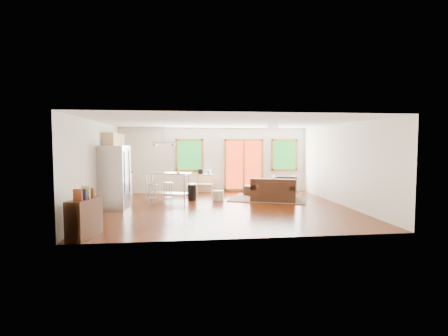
{
  "coord_description": "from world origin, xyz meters",
  "views": [
    {
      "loc": [
        -1.33,
        -10.49,
        1.96
      ],
      "look_at": [
        0.0,
        0.3,
        1.2
      ],
      "focal_mm": 28.0,
      "sensor_mm": 36.0,
      "label": 1
    }
  ],
  "objects": [
    {
      "name": "ceiling",
      "position": [
        0.0,
        0.0,
        2.61
      ],
      "size": [
        7.5,
        7.0,
        0.02
      ],
      "primitive_type": "cube",
      "color": "white",
      "rests_on": "ground"
    },
    {
      "name": "book",
      "position": [
        2.12,
        1.54,
        0.56
      ],
      "size": [
        0.24,
        0.07,
        0.32
      ],
      "primitive_type": "imported",
      "rotation": [
        0.0,
        0.0,
        -0.18
      ],
      "color": "maroon",
      "rests_on": "coffee_table"
    },
    {
      "name": "bookshelf",
      "position": [
        -3.35,
        -2.98,
        0.42
      ],
      "size": [
        0.58,
        0.98,
        1.08
      ],
      "rotation": [
        0.0,
        0.0,
        -0.26
      ],
      "color": "#371C0B",
      "rests_on": "floor"
    },
    {
      "name": "trash_can",
      "position": [
        -0.96,
        1.55,
        0.29
      ],
      "size": [
        0.32,
        0.32,
        0.58
      ],
      "rotation": [
        0.0,
        0.0,
        0.03
      ],
      "color": "black",
      "rests_on": "floor"
    },
    {
      "name": "french_doors",
      "position": [
        1.2,
        3.46,
        1.1
      ],
      "size": [
        1.6,
        0.05,
        2.1
      ],
      "color": "red",
      "rests_on": "back_wall"
    },
    {
      "name": "floor",
      "position": [
        0.0,
        0.0,
        -0.01
      ],
      "size": [
        7.5,
        7.0,
        0.02
      ],
      "primitive_type": "cube",
      "color": "#371103",
      "rests_on": "ground"
    },
    {
      "name": "back_wall",
      "position": [
        0.0,
        3.51,
        1.3
      ],
      "size": [
        7.5,
        0.02,
        2.6
      ],
      "primitive_type": "cube",
      "color": "silver",
      "rests_on": "ground"
    },
    {
      "name": "bar_stool_a",
      "position": [
        -2.27,
        0.99,
        0.49
      ],
      "size": [
        0.32,
        0.32,
        0.65
      ],
      "rotation": [
        0.0,
        0.0,
        -0.05
      ],
      "color": "#B7BABC",
      "rests_on": "floor"
    },
    {
      "name": "window_left",
      "position": [
        -1.0,
        3.46,
        1.5
      ],
      "size": [
        1.1,
        0.05,
        1.3
      ],
      "color": "#165C1C",
      "rests_on": "back_wall"
    },
    {
      "name": "front_wall",
      "position": [
        0.0,
        -3.51,
        1.3
      ],
      "size": [
        7.5,
        0.02,
        2.6
      ],
      "primitive_type": "cube",
      "color": "silver",
      "rests_on": "ground"
    },
    {
      "name": "ceiling_flush",
      "position": [
        1.6,
        0.6,
        2.53
      ],
      "size": [
        0.35,
        0.35,
        0.12
      ],
      "primitive_type": "cube",
      "color": "white",
      "rests_on": "ceiling"
    },
    {
      "name": "rug",
      "position": [
        1.76,
        1.52,
        0.01
      ],
      "size": [
        3.17,
        2.83,
        0.03
      ],
      "primitive_type": "cube",
      "rotation": [
        0.0,
        0.0,
        -0.38
      ],
      "color": "#4A5B3C",
      "rests_on": "floor"
    },
    {
      "name": "pendant_light",
      "position": [
        -1.9,
        1.5,
        1.9
      ],
      "size": [
        0.8,
        0.18,
        0.79
      ],
      "color": "gray",
      "rests_on": "ceiling"
    },
    {
      "name": "cabinets",
      "position": [
        -3.49,
        1.7,
        0.93
      ],
      "size": [
        0.64,
        2.24,
        2.3
      ],
      "color": "tan",
      "rests_on": "floor"
    },
    {
      "name": "armchair",
      "position": [
        2.57,
        2.34,
        0.42
      ],
      "size": [
        0.95,
        0.91,
        0.84
      ],
      "primitive_type": "imported",
      "rotation": [
        0.0,
        0.0,
        2.94
      ],
      "color": "#311B0F",
      "rests_on": "floor"
    },
    {
      "name": "kitchen_cart",
      "position": [
        -0.42,
        3.26,
        0.65
      ],
      "size": [
        0.69,
        0.52,
        0.96
      ],
      "rotation": [
        0.0,
        0.0,
        -0.21
      ],
      "color": "tan",
      "rests_on": "floor"
    },
    {
      "name": "bar_stool_b",
      "position": [
        -1.76,
        0.9,
        0.52
      ],
      "size": [
        0.44,
        0.44,
        0.7
      ],
      "rotation": [
        0.0,
        0.0,
        0.44
      ],
      "color": "#B7BABC",
      "rests_on": "floor"
    },
    {
      "name": "right_wall",
      "position": [
        3.76,
        0.0,
        1.3
      ],
      "size": [
        0.02,
        7.0,
        2.6
      ],
      "primitive_type": "cube",
      "color": "silver",
      "rests_on": "ground"
    },
    {
      "name": "island",
      "position": [
        -1.79,
        1.59,
        0.67
      ],
      "size": [
        1.65,
        1.12,
        0.97
      ],
      "rotation": [
        0.0,
        0.0,
        -0.37
      ],
      "color": "#B7BABC",
      "rests_on": "floor"
    },
    {
      "name": "pouf",
      "position": [
        -0.08,
        1.4,
        0.17
      ],
      "size": [
        0.48,
        0.48,
        0.35
      ],
      "primitive_type": "cylinder",
      "rotation": [
        0.0,
        0.0,
        0.24
      ],
      "color": "beige",
      "rests_on": "floor"
    },
    {
      "name": "refrigerator",
      "position": [
        -3.3,
        0.19,
        0.95
      ],
      "size": [
        0.87,
        0.85,
        1.9
      ],
      "rotation": [
        0.0,
        0.0,
        -0.16
      ],
      "color": "#B7BABC",
      "rests_on": "floor"
    },
    {
      "name": "cup",
      "position": [
        -1.43,
        1.33,
        1.01
      ],
      "size": [
        0.15,
        0.13,
        0.12
      ],
      "primitive_type": "imported",
      "rotation": [
        0.0,
        0.0,
        0.36
      ],
      "color": "white",
      "rests_on": "island"
    },
    {
      "name": "window_right",
      "position": [
        2.9,
        3.46,
        1.5
      ],
      "size": [
        1.1,
        0.05,
        1.3
      ],
      "color": "#165C1C",
      "rests_on": "back_wall"
    },
    {
      "name": "coffee_table",
      "position": [
        1.78,
        1.71,
        0.38
      ],
      "size": [
        1.26,
        1.0,
        0.44
      ],
      "rotation": [
        0.0,
        0.0,
        -0.36
      ],
      "color": "#371C0B",
      "rests_on": "floor"
    },
    {
      "name": "loveseat",
      "position": [
        1.78,
        0.99,
        0.31
      ],
      "size": [
        1.69,
        1.3,
        0.8
      ],
      "rotation": [
        0.0,
        0.0,
        -0.34
      ],
      "color": "#311B0F",
      "rests_on": "floor"
    },
    {
      "name": "ottoman",
      "position": [
        1.34,
        2.4,
        0.19
      ],
      "size": [
        0.75,
        0.75,
        0.38
      ],
      "primitive_type": "cube",
      "rotation": [
        0.0,
        0.0,
        -0.42
      ],
      "color": "#311B0F",
      "rests_on": "floor"
    },
    {
      "name": "vase",
      "position": [
        1.7,
        1.77,
        0.52
      ],
      "size": [
        0.23,
        0.23,
        0.33
      ],
      "rotation": [
        0.0,
        0.0,
        -0.18
      ],
      "color": "silver",
      "rests_on": "coffee_table"
    },
    {
      "name": "left_wall",
      "position": [
        -3.76,
        0.0,
        1.3
      ],
      "size": [
        0.02,
        7.0,
        2.6
      ],
      "primitive_type": "cube",
      "color": "silver",
      "rests_on": "ground"
    }
  ]
}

